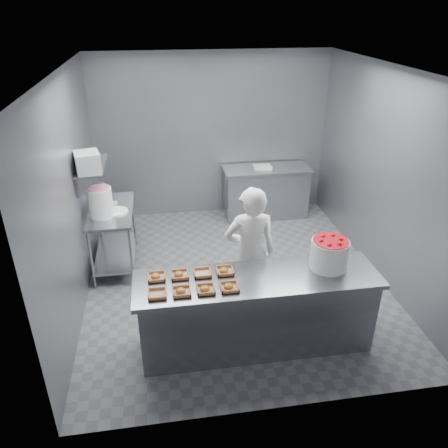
{
  "coord_description": "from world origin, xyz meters",
  "views": [
    {
      "loc": [
        -0.94,
        -5.05,
        3.49
      ],
      "look_at": [
        -0.18,
        -0.2,
        0.96
      ],
      "focal_mm": 35.0,
      "sensor_mm": 36.0,
      "label": 1
    }
  ],
  "objects": [
    {
      "name": "service_counter",
      "position": [
        0.0,
        -1.35,
        0.45
      ],
      "size": [
        2.6,
        0.7,
        0.9
      ],
      "color": "slate",
      "rests_on": "ground"
    },
    {
      "name": "tray_4",
      "position": [
        -1.05,
        -1.2,
        0.92
      ],
      "size": [
        0.19,
        0.18,
        0.06
      ],
      "color": "tan",
      "rests_on": "service_counter"
    },
    {
      "name": "bucket_lid",
      "position": [
        -1.57,
        0.49,
        0.91
      ],
      "size": [
        0.39,
        0.39,
        0.02
      ],
      "primitive_type": "cylinder",
      "rotation": [
        0.0,
        0.0,
        -0.25
      ],
      "color": "white",
      "rests_on": "prep_table"
    },
    {
      "name": "paper_stack",
      "position": [
        0.82,
        1.9,
        0.92
      ],
      "size": [
        0.32,
        0.24,
        0.05
      ],
      "primitive_type": "cube",
      "rotation": [
        0.0,
        0.0,
        -0.09
      ],
      "color": "silver",
      "rests_on": "back_counter"
    },
    {
      "name": "worker",
      "position": [
        0.05,
        -0.74,
        0.84
      ],
      "size": [
        0.61,
        0.4,
        1.67
      ],
      "primitive_type": "imported",
      "rotation": [
        0.0,
        0.0,
        3.13
      ],
      "color": "white",
      "rests_on": "ground"
    },
    {
      "name": "tray_2",
      "position": [
        -0.57,
        -1.5,
        0.92
      ],
      "size": [
        0.19,
        0.18,
        0.06
      ],
      "color": "tan",
      "rests_on": "service_counter"
    },
    {
      "name": "wall_back",
      "position": [
        0.0,
        2.25,
        1.4
      ],
      "size": [
        4.0,
        0.04,
        2.8
      ],
      "primitive_type": "cube",
      "color": "slate",
      "rests_on": "ground"
    },
    {
      "name": "appliance",
      "position": [
        -1.82,
        0.33,
        1.69
      ],
      "size": [
        0.37,
        0.4,
        0.25
      ],
      "primitive_type": "cube",
      "rotation": [
        0.0,
        0.0,
        0.25
      ],
      "color": "gray",
      "rests_on": "wall_shelf"
    },
    {
      "name": "ceiling",
      "position": [
        0.0,
        0.0,
        2.8
      ],
      "size": [
        4.5,
        4.5,
        0.0
      ],
      "primitive_type": "plane",
      "rotation": [
        3.14,
        0.0,
        0.0
      ],
      "color": "white",
      "rests_on": "wall_back"
    },
    {
      "name": "glaze_bucket",
      "position": [
        -1.74,
        0.41,
        1.11
      ],
      "size": [
        0.33,
        0.32,
        0.49
      ],
      "color": "white",
      "rests_on": "prep_table"
    },
    {
      "name": "wall_right",
      "position": [
        2.0,
        0.0,
        1.4
      ],
      "size": [
        0.04,
        4.5,
        2.8
      ],
      "primitive_type": "cube",
      "color": "slate",
      "rests_on": "ground"
    },
    {
      "name": "prep_table",
      "position": [
        -1.65,
        0.6,
        0.59
      ],
      "size": [
        0.6,
        1.2,
        0.9
      ],
      "color": "slate",
      "rests_on": "ground"
    },
    {
      "name": "wall_left",
      "position": [
        -2.0,
        0.0,
        1.4
      ],
      "size": [
        0.04,
        4.5,
        2.8
      ],
      "primitive_type": "cube",
      "color": "slate",
      "rests_on": "ground"
    },
    {
      "name": "tray_0",
      "position": [
        -1.05,
        -1.5,
        0.92
      ],
      "size": [
        0.19,
        0.18,
        0.04
      ],
      "color": "tan",
      "rests_on": "service_counter"
    },
    {
      "name": "wall_shelf",
      "position": [
        -1.82,
        0.6,
        1.55
      ],
      "size": [
        0.35,
        0.9,
        0.03
      ],
      "primitive_type": "cube",
      "color": "slate",
      "rests_on": "wall_left"
    },
    {
      "name": "rag",
      "position": [
        -1.65,
        0.77,
        0.91
      ],
      "size": [
        0.16,
        0.14,
        0.02
      ],
      "primitive_type": "cube",
      "rotation": [
        0.0,
        0.0,
        -0.03
      ],
      "color": "#CCB28C",
      "rests_on": "prep_table"
    },
    {
      "name": "floor",
      "position": [
        0.0,
        0.0,
        0.0
      ],
      "size": [
        4.5,
        4.5,
        0.0
      ],
      "primitive_type": "plane",
      "color": "#4C4C51",
      "rests_on": "ground"
    },
    {
      "name": "tray_7",
      "position": [
        -0.33,
        -1.2,
        0.92
      ],
      "size": [
        0.19,
        0.18,
        0.06
      ],
      "color": "tan",
      "rests_on": "service_counter"
    },
    {
      "name": "back_counter",
      "position": [
        0.9,
        1.9,
        0.45
      ],
      "size": [
        1.5,
        0.6,
        0.9
      ],
      "color": "slate",
      "rests_on": "ground"
    },
    {
      "name": "tray_3",
      "position": [
        -0.33,
        -1.5,
        0.92
      ],
      "size": [
        0.19,
        0.18,
        0.06
      ],
      "color": "tan",
      "rests_on": "service_counter"
    },
    {
      "name": "tray_1",
      "position": [
        -0.81,
        -1.5,
        0.92
      ],
      "size": [
        0.19,
        0.18,
        0.06
      ],
      "color": "tan",
      "rests_on": "service_counter"
    },
    {
      "name": "tray_6",
      "position": [
        -0.57,
        -1.2,
        0.92
      ],
      "size": [
        0.19,
        0.18,
        0.04
      ],
      "color": "tan",
      "rests_on": "service_counter"
    },
    {
      "name": "strawberry_tub",
      "position": [
        0.8,
        -1.27,
        1.08
      ],
      "size": [
        0.4,
        0.4,
        0.33
      ],
      "color": "white",
      "rests_on": "service_counter"
    },
    {
      "name": "tray_5",
      "position": [
        -0.81,
        -1.2,
        0.92
      ],
      "size": [
        0.19,
        0.18,
        0.06
      ],
      "color": "tan",
      "rests_on": "service_counter"
    }
  ]
}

